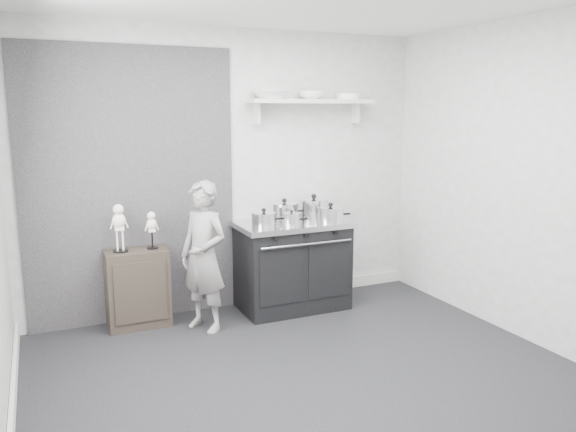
{
  "coord_description": "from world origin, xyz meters",
  "views": [
    {
      "loc": [
        -1.72,
        -3.37,
        1.94
      ],
      "look_at": [
        0.22,
        0.95,
        1.04
      ],
      "focal_mm": 35.0,
      "sensor_mm": 36.0,
      "label": 1
    }
  ],
  "objects": [
    {
      "name": "stove",
      "position": [
        0.5,
        1.48,
        0.44
      ],
      "size": [
        1.09,
        0.68,
        0.87
      ],
      "color": "black",
      "rests_on": "ground"
    },
    {
      "name": "ground",
      "position": [
        0.0,
        0.0,
        0.0
      ],
      "size": [
        4.0,
        4.0,
        0.0
      ],
      "primitive_type": "plane",
      "color": "black",
      "rests_on": "ground"
    },
    {
      "name": "bowl_small",
      "position": [
        0.8,
        1.67,
        2.08
      ],
      "size": [
        0.25,
        0.25,
        0.08
      ],
      "primitive_type": "imported",
      "color": "white",
      "rests_on": "wall_shelf"
    },
    {
      "name": "skeleton_torso",
      "position": [
        -0.82,
        1.61,
        0.9
      ],
      "size": [
        0.11,
        0.07,
        0.39
      ],
      "primitive_type": null,
      "color": "white",
      "rests_on": "side_cabinet"
    },
    {
      "name": "pot_front_left",
      "position": [
        0.17,
        1.38,
        0.94
      ],
      "size": [
        0.32,
        0.24,
        0.17
      ],
      "color": "silver",
      "rests_on": "stove"
    },
    {
      "name": "room_shell",
      "position": [
        -0.09,
        0.15,
        1.64
      ],
      "size": [
        4.02,
        3.62,
        2.71
      ],
      "color": "#A1A19F",
      "rests_on": "ground"
    },
    {
      "name": "pot_front_center",
      "position": [
        0.42,
        1.29,
        0.93
      ],
      "size": [
        0.25,
        0.16,
        0.15
      ],
      "color": "silver",
      "rests_on": "stove"
    },
    {
      "name": "bowl_large",
      "position": [
        0.36,
        1.67,
        2.08
      ],
      "size": [
        0.34,
        0.34,
        0.08
      ],
      "primitive_type": "imported",
      "color": "white",
      "rests_on": "wall_shelf"
    },
    {
      "name": "pot_front_right",
      "position": [
        0.83,
        1.29,
        0.95
      ],
      "size": [
        0.35,
        0.26,
        0.19
      ],
      "color": "silver",
      "rests_on": "stove"
    },
    {
      "name": "pot_back_right",
      "position": [
        0.79,
        1.57,
        0.97
      ],
      "size": [
        0.38,
        0.3,
        0.24
      ],
      "color": "silver",
      "rests_on": "stove"
    },
    {
      "name": "child",
      "position": [
        -0.44,
        1.28,
        0.67
      ],
      "size": [
        0.53,
        0.58,
        1.34
      ],
      "primitive_type": "imported",
      "rotation": [
        0.0,
        0.0,
        -1.02
      ],
      "color": "gray",
      "rests_on": "ground"
    },
    {
      "name": "skeleton_full",
      "position": [
        -1.1,
        1.61,
        0.95
      ],
      "size": [
        0.14,
        0.09,
        0.49
      ],
      "primitive_type": null,
      "color": "white",
      "rests_on": "side_cabinet"
    },
    {
      "name": "plate_stack",
      "position": [
        1.22,
        1.67,
        2.07
      ],
      "size": [
        0.24,
        0.24,
        0.06
      ],
      "primitive_type": "cylinder",
      "color": "white",
      "rests_on": "wall_shelf"
    },
    {
      "name": "pot_back_left",
      "position": [
        0.46,
        1.57,
        0.96
      ],
      "size": [
        0.36,
        0.27,
        0.22
      ],
      "color": "silver",
      "rests_on": "stove"
    },
    {
      "name": "side_cabinet",
      "position": [
        -0.97,
        1.61,
        0.35
      ],
      "size": [
        0.54,
        0.32,
        0.71
      ],
      "primitive_type": "cube",
      "color": "black",
      "rests_on": "ground"
    },
    {
      "name": "wall_shelf",
      "position": [
        0.8,
        1.68,
        2.01
      ],
      "size": [
        1.3,
        0.26,
        0.24
      ],
      "color": "silver",
      "rests_on": "room_shell"
    }
  ]
}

